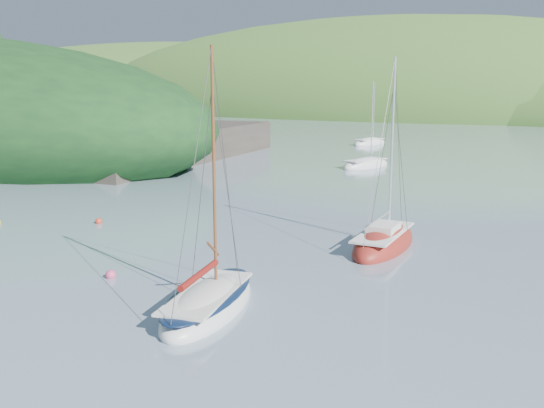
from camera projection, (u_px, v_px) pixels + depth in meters
The scene contains 6 objects.
ground at pixel (143, 293), 24.59m from camera, with size 700.00×700.00×0.00m, color slate.
daysailer_white at pixel (208, 304), 22.78m from camera, with size 4.31×7.23×10.46m.
sloop_red at pixel (384, 243), 31.53m from camera, with size 3.14×7.34×10.56m.
distant_sloop_a at pixel (366, 166), 62.31m from camera, with size 3.94×7.01×9.48m.
distant_sloop_c at pixel (370, 143), 85.89m from camera, with size 3.67×6.92×9.39m.
mooring_buoys at pixel (233, 279), 25.97m from camera, with size 26.83×9.66×0.51m.
Camera 1 is at (16.96, -16.99, 8.32)m, focal length 40.00 mm.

